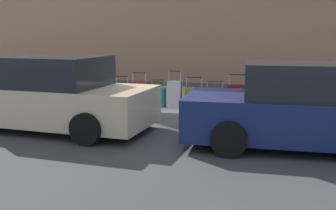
{
  "coord_description": "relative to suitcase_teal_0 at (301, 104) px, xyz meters",
  "views": [
    {
      "loc": [
        -2.43,
        9.47,
        2.13
      ],
      "look_at": [
        0.01,
        0.78,
        0.49
      ],
      "focal_mm": 42.34,
      "sensor_mm": 36.0,
      "label": 1
    }
  ],
  "objects": [
    {
      "name": "suitcase_red_1",
      "position": [
        0.58,
        0.06,
        -0.01
      ],
      "size": [
        0.46,
        0.23,
        0.75
      ],
      "color": "red",
      "rests_on": "sidewalk_curb"
    },
    {
      "name": "suitcase_navy_4",
      "position": [
        2.14,
        0.05,
        -0.02
      ],
      "size": [
        0.47,
        0.22,
        0.78
      ],
      "color": "navy",
      "rests_on": "sidewalk_curb"
    },
    {
      "name": "suitcase_teal_0",
      "position": [
        0.0,
        0.0,
        0.0
      ],
      "size": [
        0.51,
        0.26,
        0.6
      ],
      "color": "#0F606B",
      "rests_on": "sidewalk_curb"
    },
    {
      "name": "fire_hydrant",
      "position": [
        6.77,
        -0.02,
        0.1
      ],
      "size": [
        0.39,
        0.21,
        0.72
      ],
      "color": "#D89E0C",
      "rests_on": "sidewalk_curb"
    },
    {
      "name": "parked_car_beige_1",
      "position": [
        5.44,
        2.47,
        0.35
      ],
      "size": [
        4.63,
        2.29,
        1.64
      ],
      "color": "tan",
      "rests_on": "ground_plane"
    },
    {
      "name": "suitcase_navy_11",
      "position": [
        5.85,
        -0.06,
        0.07
      ],
      "size": [
        0.5,
        0.26,
        0.9
      ],
      "color": "navy",
      "rests_on": "sidewalk_curb"
    },
    {
      "name": "suitcase_black_9",
      "position": [
        4.77,
        -0.04,
        -0.0
      ],
      "size": [
        0.42,
        0.26,
        0.83
      ],
      "color": "black",
      "rests_on": "sidewalk_curb"
    },
    {
      "name": "parked_car_navy_0",
      "position": [
        -0.06,
        2.47,
        0.34
      ],
      "size": [
        4.79,
        2.29,
        1.6
      ],
      "color": "#141E4C",
      "rests_on": "ground_plane"
    },
    {
      "name": "bollard_post",
      "position": [
        7.53,
        0.13,
        0.09
      ],
      "size": [
        0.17,
        0.17,
        0.73
      ],
      "primitive_type": "cylinder",
      "color": "#333338",
      "rests_on": "sidewalk_curb"
    },
    {
      "name": "ground_plane",
      "position": [
        2.99,
        0.71,
        -0.41
      ],
      "size": [
        40.0,
        40.0,
        0.0
      ],
      "primitive_type": "plane",
      "color": "#333335"
    },
    {
      "name": "suitcase_black_2",
      "position": [
        1.08,
        0.03,
        0.05
      ],
      "size": [
        0.36,
        0.26,
        0.7
      ],
      "color": "black",
      "rests_on": "sidewalk_curb"
    },
    {
      "name": "suitcase_red_8",
      "position": [
        4.24,
        0.0,
        0.06
      ],
      "size": [
        0.45,
        0.24,
        0.94
      ],
      "color": "red",
      "rests_on": "sidewalk_curb"
    },
    {
      "name": "sidewalk_curb",
      "position": [
        2.99,
        -1.79,
        -0.34
      ],
      "size": [
        18.0,
        5.0,
        0.14
      ],
      "primitive_type": "cube",
      "color": "gray",
      "rests_on": "ground_plane"
    },
    {
      "name": "suitcase_silver_6",
      "position": [
        3.23,
        0.02,
        0.1
      ],
      "size": [
        0.38,
        0.24,
        1.02
      ],
      "color": "#9EA0A8",
      "rests_on": "sidewalk_curb"
    },
    {
      "name": "suitcase_maroon_3",
      "position": [
        1.58,
        0.03,
        0.07
      ],
      "size": [
        0.47,
        0.2,
        0.97
      ],
      "color": "maroon",
      "rests_on": "sidewalk_curb"
    },
    {
      "name": "suitcase_teal_7",
      "position": [
        3.72,
        -0.06,
        -0.01
      ],
      "size": [
        0.41,
        0.23,
        0.76
      ],
      "color": "#0F606B",
      "rests_on": "sidewalk_curb"
    },
    {
      "name": "suitcase_olive_5",
      "position": [
        2.71,
        -0.01,
        0.01
      ],
      "size": [
        0.48,
        0.21,
        0.86
      ],
      "color": "#59601E",
      "rests_on": "sidewalk_curb"
    },
    {
      "name": "suitcase_maroon_10",
      "position": [
        5.29,
        0.06,
        0.04
      ],
      "size": [
        0.43,
        0.22,
        0.92
      ],
      "color": "maroon",
      "rests_on": "sidewalk_curb"
    }
  ]
}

